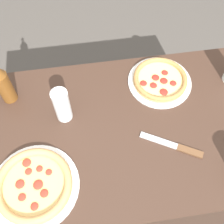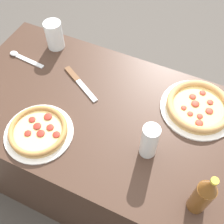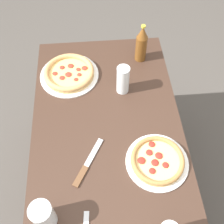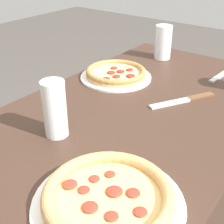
{
  "view_description": "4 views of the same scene",
  "coord_description": "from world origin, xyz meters",
  "px_view_note": "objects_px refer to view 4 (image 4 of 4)",
  "views": [
    {
      "loc": [
        -0.14,
        -0.48,
        1.69
      ],
      "look_at": [
        -0.06,
        0.04,
        0.81
      ],
      "focal_mm": 45.0,
      "sensor_mm": 36.0,
      "label": 1
    },
    {
      "loc": [
        -0.32,
        0.58,
        1.67
      ],
      "look_at": [
        -0.07,
        0.03,
        0.8
      ],
      "focal_mm": 45.0,
      "sensor_mm": 36.0,
      "label": 2
    },
    {
      "loc": [
        0.65,
        -0.03,
        1.83
      ],
      "look_at": [
        -0.07,
        0.03,
        0.79
      ],
      "focal_mm": 45.0,
      "sensor_mm": 36.0,
      "label": 3
    },
    {
      "loc": [
        -0.71,
        -0.45,
        1.2
      ],
      "look_at": [
        -0.13,
        -0.01,
        0.79
      ],
      "focal_mm": 50.0,
      "sensor_mm": 36.0,
      "label": 4
    }
  ],
  "objects_px": {
    "pizza_pepperoni": "(108,198)",
    "glass_iced_tea": "(55,111)",
    "glass_water": "(163,44)",
    "knife": "(186,100)",
    "pizza_margherita": "(116,74)"
  },
  "relations": [
    {
      "from": "glass_water",
      "to": "pizza_margherita",
      "type": "bearing_deg",
      "value": 174.7
    },
    {
      "from": "pizza_margherita",
      "to": "glass_iced_tea",
      "type": "bearing_deg",
      "value": -165.7
    },
    {
      "from": "glass_water",
      "to": "glass_iced_tea",
      "type": "height_order",
      "value": "glass_iced_tea"
    },
    {
      "from": "pizza_margherita",
      "to": "pizza_pepperoni",
      "type": "relative_size",
      "value": 0.87
    },
    {
      "from": "knife",
      "to": "glass_iced_tea",
      "type": "bearing_deg",
      "value": 154.08
    },
    {
      "from": "glass_iced_tea",
      "to": "knife",
      "type": "xyz_separation_m",
      "value": [
        0.39,
        -0.19,
        -0.07
      ]
    },
    {
      "from": "pizza_margherita",
      "to": "glass_water",
      "type": "relative_size",
      "value": 1.87
    },
    {
      "from": "pizza_margherita",
      "to": "glass_water",
      "type": "xyz_separation_m",
      "value": [
        0.3,
        -0.03,
        0.05
      ]
    },
    {
      "from": "glass_water",
      "to": "knife",
      "type": "distance_m",
      "value": 0.42
    },
    {
      "from": "pizza_pepperoni",
      "to": "glass_iced_tea",
      "type": "xyz_separation_m",
      "value": [
        0.12,
        0.26,
        0.05
      ]
    },
    {
      "from": "glass_water",
      "to": "knife",
      "type": "xyz_separation_m",
      "value": [
        -0.32,
        -0.26,
        -0.06
      ]
    },
    {
      "from": "glass_water",
      "to": "glass_iced_tea",
      "type": "relative_size",
      "value": 0.92
    },
    {
      "from": "pizza_pepperoni",
      "to": "glass_water",
      "type": "relative_size",
      "value": 2.14
    },
    {
      "from": "pizza_margherita",
      "to": "glass_water",
      "type": "bearing_deg",
      "value": -5.3
    },
    {
      "from": "pizza_pepperoni",
      "to": "glass_iced_tea",
      "type": "relative_size",
      "value": 1.96
    }
  ]
}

